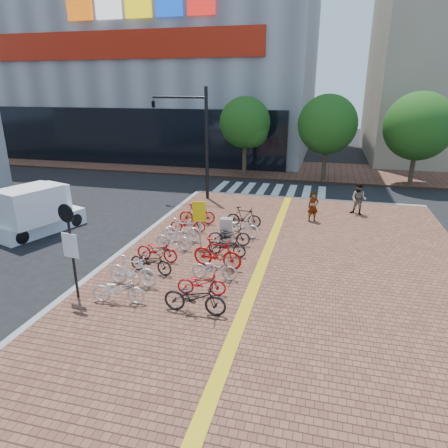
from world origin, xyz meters
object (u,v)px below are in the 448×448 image
(bike_12, at_px, (227,246))
(bike_15, at_px, (244,217))
(bike_11, at_px, (217,253))
(box_truck, at_px, (36,210))
(bike_14, at_px, (239,227))
(bike_1, at_px, (132,271))
(bike_13, at_px, (229,235))
(traffic_light_pole, at_px, (182,123))
(bike_3, at_px, (157,250))
(bike_9, at_px, (202,283))
(bike_10, at_px, (214,268))
(bike_8, at_px, (195,297))
(bike_6, at_px, (188,224))
(pedestrian_b, at_px, (359,199))
(notice_sign, at_px, (70,240))
(pedestrian_a, at_px, (313,207))
(utility_box, at_px, (227,231))
(bike_2, at_px, (151,261))
(bike_7, at_px, (197,214))
(yellow_sign, at_px, (200,216))
(bike_0, at_px, (119,290))
(bike_5, at_px, (182,230))
(bike_4, at_px, (173,239))

(bike_12, distance_m, bike_15, 3.62)
(bike_11, distance_m, box_truck, 9.85)
(bike_14, bearing_deg, bike_1, 156.39)
(bike_13, xyz_separation_m, traffic_light_pole, (-4.69, 7.31, 4.08))
(bike_3, bearing_deg, bike_9, -127.60)
(bike_1, bearing_deg, bike_14, -23.59)
(bike_10, height_order, bike_14, bike_14)
(bike_8, height_order, bike_12, bike_8)
(bike_6, distance_m, bike_15, 2.81)
(pedestrian_b, relative_size, notice_sign, 0.53)
(bike_6, distance_m, pedestrian_a, 6.52)
(bike_11, xyz_separation_m, utility_box, (-0.27, 2.53, -0.01))
(bike_9, bearing_deg, bike_10, -13.04)
(bike_3, bearing_deg, bike_10, -107.38)
(utility_box, xyz_separation_m, box_truck, (-9.35, -0.43, 0.39))
(bike_1, height_order, pedestrian_b, pedestrian_b)
(bike_2, xyz_separation_m, bike_10, (2.43, 0.07, -0.02))
(bike_7, relative_size, yellow_sign, 0.89)
(bike_1, xyz_separation_m, bike_11, (2.48, 2.13, 0.03))
(bike_7, bearing_deg, bike_8, -174.11)
(bike_11, height_order, pedestrian_b, pedestrian_b)
(box_truck, bearing_deg, pedestrian_b, 22.51)
(bike_11, relative_size, notice_sign, 0.61)
(bike_13, bearing_deg, box_truck, 80.62)
(bike_0, height_order, bike_11, bike_11)
(bike_5, bearing_deg, traffic_light_pole, 14.82)
(bike_8, relative_size, notice_sign, 0.62)
(bike_11, bearing_deg, bike_14, 4.66)
(bike_0, height_order, bike_3, bike_0)
(bike_0, bearing_deg, traffic_light_pole, 3.14)
(bike_2, xyz_separation_m, yellow_sign, (0.99, 2.93, 0.94))
(bike_14, relative_size, bike_15, 1.08)
(bike_4, distance_m, bike_7, 3.43)
(bike_7, xyz_separation_m, pedestrian_b, (7.93, 3.73, 0.31))
(bike_4, relative_size, bike_5, 0.90)
(bike_15, height_order, utility_box, utility_box)
(bike_7, distance_m, bike_14, 2.75)
(bike_15, bearing_deg, bike_14, -176.23)
(bike_2, xyz_separation_m, bike_5, (0.01, 3.30, 0.08))
(bike_6, height_order, pedestrian_a, pedestrian_a)
(bike_5, xyz_separation_m, pedestrian_a, (5.54, 4.37, 0.24))
(bike_4, distance_m, box_truck, 7.41)
(bike_1, bearing_deg, bike_2, -9.69)
(bike_6, xyz_separation_m, bike_12, (2.47, -2.20, -0.01))
(box_truck, bearing_deg, bike_8, -28.85)
(bike_15, xyz_separation_m, box_truck, (-9.65, -2.73, 0.45))
(bike_2, relative_size, utility_box, 1.52)
(bike_15, bearing_deg, traffic_light_pole, 45.49)
(pedestrian_b, bearing_deg, box_truck, -134.38)
(box_truck, bearing_deg, bike_5, 1.15)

